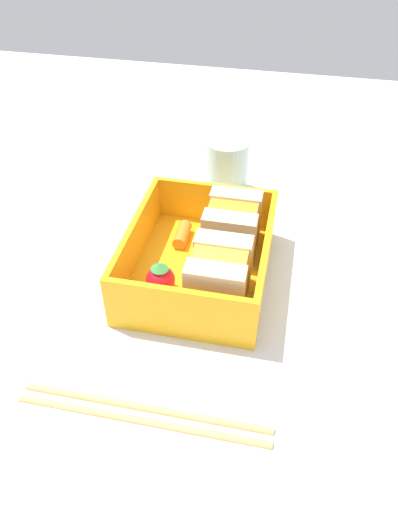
{
  "coord_description": "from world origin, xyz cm",
  "views": [
    {
      "loc": [
        37.6,
        7.99,
        35.52
      ],
      "look_at": [
        0.0,
        0.0,
        2.7
      ],
      "focal_mm": 35.0,
      "sensor_mm": 36.0,
      "label": 1
    }
  ],
  "objects_px": {
    "sandwich_left": "(232,226)",
    "strawberry_far_left": "(160,279)",
    "sandwich_center_left": "(219,276)",
    "drinking_glass": "(223,166)",
    "chopstick_pair": "(143,412)",
    "carrot_stick_far_left": "(182,235)"
  },
  "relations": [
    {
      "from": "sandwich_left",
      "to": "strawberry_far_left",
      "type": "xyz_separation_m",
      "value": [
        0.08,
        -0.06,
        -0.01
      ]
    },
    {
      "from": "sandwich_left",
      "to": "chopstick_pair",
      "type": "relative_size",
      "value": 0.31
    },
    {
      "from": "sandwich_center_left",
      "to": "drinking_glass",
      "type": "bearing_deg",
      "value": -171.29
    },
    {
      "from": "carrot_stick_far_left",
      "to": "drinking_glass",
      "type": "height_order",
      "value": "drinking_glass"
    },
    {
      "from": "carrot_stick_far_left",
      "to": "strawberry_far_left",
      "type": "xyz_separation_m",
      "value": [
        0.08,
        -0.0,
        0.01
      ]
    },
    {
      "from": "sandwich_left",
      "to": "sandwich_center_left",
      "type": "height_order",
      "value": "same"
    },
    {
      "from": "sandwich_left",
      "to": "carrot_stick_far_left",
      "type": "bearing_deg",
      "value": -91.09
    },
    {
      "from": "strawberry_far_left",
      "to": "drinking_glass",
      "type": "distance_m",
      "value": 0.21
    },
    {
      "from": "sandwich_center_left",
      "to": "carrot_stick_far_left",
      "type": "bearing_deg",
      "value": -145.43
    },
    {
      "from": "strawberry_far_left",
      "to": "chopstick_pair",
      "type": "bearing_deg",
      "value": 8.8
    },
    {
      "from": "strawberry_far_left",
      "to": "chopstick_pair",
      "type": "xyz_separation_m",
      "value": [
        0.13,
        0.02,
        -0.02
      ]
    },
    {
      "from": "carrot_stick_far_left",
      "to": "drinking_glass",
      "type": "distance_m",
      "value": 0.13
    },
    {
      "from": "sandwich_left",
      "to": "strawberry_far_left",
      "type": "distance_m",
      "value": 0.1
    },
    {
      "from": "sandwich_left",
      "to": "drinking_glass",
      "type": "xyz_separation_m",
      "value": [
        -0.13,
        -0.03,
        -0.0
      ]
    },
    {
      "from": "carrot_stick_far_left",
      "to": "strawberry_far_left",
      "type": "bearing_deg",
      "value": -1.23
    },
    {
      "from": "sandwich_left",
      "to": "chopstick_pair",
      "type": "bearing_deg",
      "value": -9.92
    },
    {
      "from": "sandwich_center_left",
      "to": "carrot_stick_far_left",
      "type": "xyz_separation_m",
      "value": [
        -0.08,
        -0.05,
        -0.02
      ]
    },
    {
      "from": "sandwich_center_left",
      "to": "strawberry_far_left",
      "type": "relative_size",
      "value": 1.87
    },
    {
      "from": "chopstick_pair",
      "to": "drinking_glass",
      "type": "relative_size",
      "value": 2.93
    },
    {
      "from": "sandwich_left",
      "to": "carrot_stick_far_left",
      "type": "height_order",
      "value": "sandwich_left"
    },
    {
      "from": "sandwich_center_left",
      "to": "strawberry_far_left",
      "type": "height_order",
      "value": "sandwich_center_left"
    },
    {
      "from": "sandwich_center_left",
      "to": "chopstick_pair",
      "type": "bearing_deg",
      "value": -15.63
    }
  ]
}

